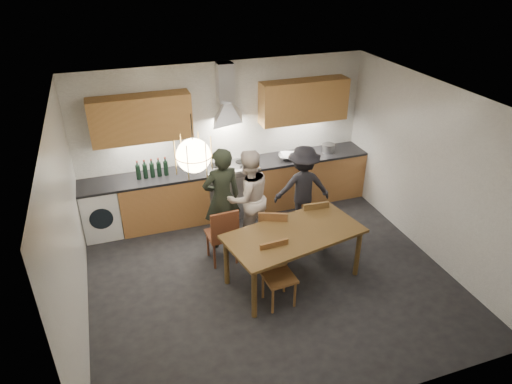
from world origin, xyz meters
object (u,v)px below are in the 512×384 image
object	(u,v)px
person_left	(222,198)
wine_bottles	(152,168)
chair_front	(277,269)
person_mid	(248,198)
mixing_bowl	(288,157)
chair_back_left	(223,233)
dining_table	(294,238)
person_right	(303,187)
stock_pot	(328,148)

from	to	relation	value
person_left	wine_bottles	xyz separation A→B (m)	(-0.91, 0.93, 0.23)
chair_front	person_mid	size ratio (longest dim) A/B	0.55
person_mid	mixing_bowl	size ratio (longest dim) A/B	4.62
chair_back_left	chair_front	distance (m)	1.09
dining_table	person_right	size ratio (longest dim) A/B	1.40
person_left	mixing_bowl	xyz separation A→B (m)	(1.44, 0.87, 0.12)
chair_back_left	wine_bottles	size ratio (longest dim) A/B	1.80
mixing_bowl	wine_bottles	size ratio (longest dim) A/B	0.65
person_left	stock_pot	xyz separation A→B (m)	(2.24, 0.90, 0.15)
dining_table	person_right	bearing A→B (deg)	49.84
dining_table	chair_front	size ratio (longest dim) A/B	2.32
chair_front	mixing_bowl	xyz separation A→B (m)	(1.12, 2.35, 0.44)
chair_back_left	person_left	bearing A→B (deg)	-107.63
person_left	wine_bottles	size ratio (longest dim) A/B	3.19
person_left	person_mid	world-z (taller)	person_left
dining_table	chair_back_left	distance (m)	1.08
dining_table	wine_bottles	size ratio (longest dim) A/B	3.89
dining_table	mixing_bowl	bearing A→B (deg)	58.49
chair_front	mixing_bowl	distance (m)	2.64
chair_back_left	person_left	distance (m)	0.58
dining_table	chair_front	world-z (taller)	chair_front
dining_table	person_right	distance (m)	1.46
chair_front	person_left	distance (m)	1.55
mixing_bowl	chair_front	bearing A→B (deg)	-115.45
dining_table	mixing_bowl	size ratio (longest dim) A/B	5.95
person_mid	stock_pot	bearing A→B (deg)	-165.56
dining_table	wine_bottles	world-z (taller)	wine_bottles
person_mid	dining_table	bearing A→B (deg)	91.85
wine_bottles	mixing_bowl	bearing A→B (deg)	-1.48
mixing_bowl	stock_pot	size ratio (longest dim) A/B	1.56
chair_back_left	stock_pot	size ratio (longest dim) A/B	4.30
mixing_bowl	wine_bottles	bearing A→B (deg)	178.52
person_mid	person_left	bearing A→B (deg)	-15.97
chair_back_left	person_left	xyz separation A→B (m)	(0.13, 0.48, 0.29)
person_right	wine_bottles	distance (m)	2.47
chair_back_left	mixing_bowl	bearing A→B (deg)	-142.13
dining_table	stock_pot	world-z (taller)	stock_pot
person_mid	stock_pot	size ratio (longest dim) A/B	7.22
person_right	person_left	bearing A→B (deg)	15.32
person_right	chair_back_left	bearing A→B (deg)	32.01
chair_back_left	stock_pot	world-z (taller)	stock_pot
chair_front	person_mid	xyz separation A→B (m)	(0.08, 1.45, 0.29)
person_left	stock_pot	distance (m)	2.42
person_left	person_right	bearing A→B (deg)	178.98
chair_back_left	mixing_bowl	size ratio (longest dim) A/B	2.75
chair_back_left	chair_front	world-z (taller)	chair_back_left
chair_front	person_right	world-z (taller)	person_right
stock_pot	wine_bottles	bearing A→B (deg)	179.37
dining_table	wine_bottles	xyz separation A→B (m)	(-1.60, 2.09, 0.36)
chair_front	wine_bottles	xyz separation A→B (m)	(-1.23, 2.41, 0.56)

